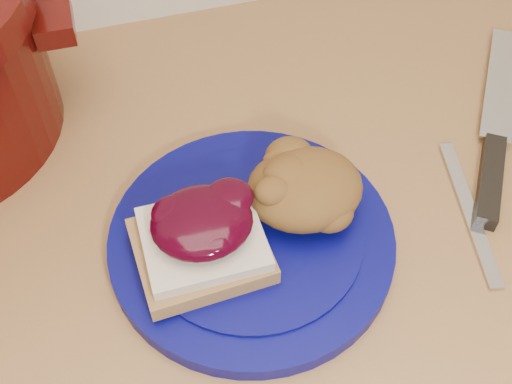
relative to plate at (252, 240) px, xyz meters
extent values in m
cylinder|color=#060655|center=(0.00, 0.00, 0.00)|extent=(0.27, 0.27, 0.02)
cube|color=olive|center=(-0.05, -0.01, 0.02)|extent=(0.11, 0.10, 0.02)
cube|color=beige|center=(-0.04, -0.01, 0.03)|extent=(0.10, 0.09, 0.01)
ellipsoid|color=black|center=(-0.04, -0.01, 0.05)|extent=(0.09, 0.08, 0.03)
ellipsoid|color=brown|center=(0.05, 0.01, 0.04)|extent=(0.11, 0.09, 0.05)
cube|color=black|center=(0.24, 0.00, 0.00)|extent=(0.08, 0.10, 0.02)
cube|color=silver|center=(0.32, 0.12, 0.00)|extent=(0.13, 0.17, 0.00)
cube|color=silver|center=(0.21, -0.02, -0.01)|extent=(0.05, 0.17, 0.00)
cube|color=#3C0806|center=(-0.13, 0.23, 0.10)|extent=(0.04, 0.06, 0.02)
camera|label=1|loc=(-0.09, -0.31, 0.48)|focal=45.00mm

